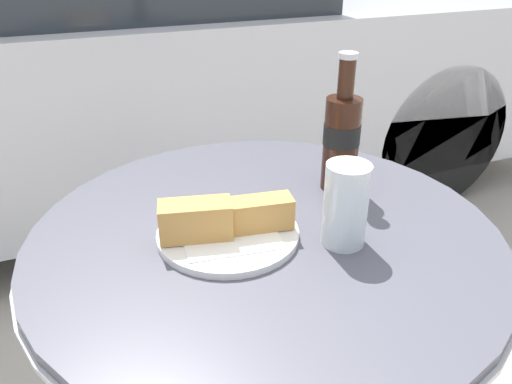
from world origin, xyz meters
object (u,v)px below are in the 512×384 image
at_px(drinking_glass, 345,208).
at_px(parked_car, 90,58).
at_px(lunch_plate_near, 226,226).
at_px(bistro_table, 264,287).
at_px(cola_bottle_left, 341,138).

bearing_deg(drinking_glass, parked_car, 95.97).
distance_m(lunch_plate_near, parked_car, 1.88).
relative_size(drinking_glass, lunch_plate_near, 0.59).
height_order(bistro_table, drinking_glass, drinking_glass).
relative_size(bistro_table, parked_car, 0.18).
height_order(cola_bottle_left, parked_car, parked_car).
bearing_deg(cola_bottle_left, lunch_plate_near, -160.85).
height_order(lunch_plate_near, parked_car, parked_car).
height_order(drinking_glass, parked_car, parked_car).
bearing_deg(bistro_table, cola_bottle_left, 24.46).
bearing_deg(lunch_plate_near, drinking_glass, -25.35).
bearing_deg(cola_bottle_left, bistro_table, -155.54).
bearing_deg(drinking_glass, lunch_plate_near, 154.65).
distance_m(cola_bottle_left, parked_car, 1.82).
bearing_deg(parked_car, bistro_table, -86.77).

